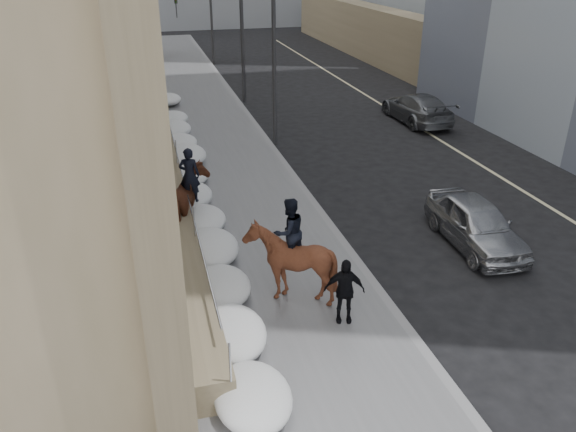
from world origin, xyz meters
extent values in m
plane|color=black|center=(0.00, 0.00, 0.00)|extent=(140.00, 140.00, 0.00)
cube|color=#58585B|center=(0.00, 10.00, 0.06)|extent=(5.00, 80.00, 0.12)
cube|color=slate|center=(2.62, 10.00, 0.06)|extent=(0.24, 80.00, 0.12)
cube|color=#BFB78C|center=(10.50, 10.00, 0.01)|extent=(0.15, 70.00, 0.01)
cube|color=#706348|center=(-2.25, 20.00, 0.45)|extent=(1.10, 44.00, 0.90)
cylinder|color=silver|center=(-1.80, 20.00, 1.35)|extent=(0.06, 42.00, 0.06)
cube|color=black|center=(-2.70, 13.00, 4.00)|extent=(0.20, 2.20, 4.50)
cylinder|color=#2D2D30|center=(2.90, 14.00, 4.00)|extent=(0.18, 0.18, 8.00)
cylinder|color=#2D2D30|center=(2.90, 34.00, 4.00)|extent=(0.18, 0.18, 8.00)
cylinder|color=#2D2D30|center=(3.00, 22.00, 3.00)|extent=(0.20, 0.20, 6.00)
imported|color=black|center=(-0.50, 22.00, 5.30)|extent=(0.18, 0.22, 1.10)
ellipsoid|color=white|center=(-1.45, 0.00, 0.46)|extent=(1.50, 2.10, 0.68)
ellipsoid|color=white|center=(-1.40, 4.00, 0.48)|extent=(1.60, 2.20, 0.72)
ellipsoid|color=white|center=(-1.50, 8.00, 0.44)|extent=(1.40, 2.00, 0.64)
ellipsoid|color=white|center=(-1.35, 12.00, 0.50)|extent=(1.70, 2.30, 0.76)
ellipsoid|color=white|center=(-1.45, 16.00, 0.45)|extent=(1.50, 2.10, 0.66)
imported|color=#542A19|center=(-1.73, 5.98, 1.10)|extent=(1.61, 2.50, 1.95)
imported|color=black|center=(-1.73, 6.13, 1.90)|extent=(0.71, 0.56, 1.72)
imported|color=#462214|center=(0.27, 1.50, 1.16)|extent=(2.21, 2.33, 2.07)
imported|color=black|center=(0.27, 1.65, 1.95)|extent=(1.01, 0.90, 1.72)
imported|color=black|center=(1.26, 0.28, 0.94)|extent=(1.03, 0.65, 1.63)
imported|color=#9C9DA3|center=(6.44, 3.03, 0.71)|extent=(1.88, 4.26, 1.43)
imported|color=#585B5F|center=(10.77, 15.61, 0.74)|extent=(2.13, 5.12, 1.48)
camera|label=1|loc=(-2.83, -10.05, 8.17)|focal=35.00mm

